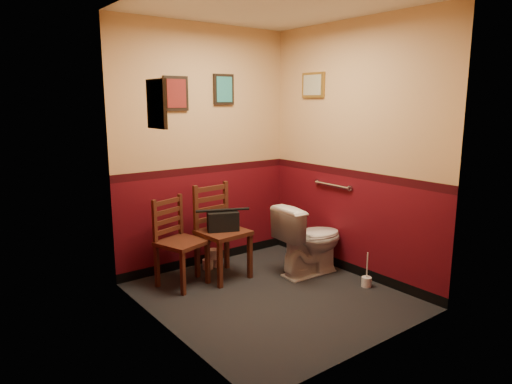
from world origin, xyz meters
The scene contains 17 objects.
floor centered at (0.00, 0.00, 0.00)m, with size 2.20×2.40×0.00m, color black.
ceiling centered at (0.00, 0.00, 2.70)m, with size 2.20×2.40×0.00m, color silver.
wall_back centered at (0.00, 1.20, 1.35)m, with size 2.20×2.70×0.00m, color #500912.
wall_front centered at (0.00, -1.20, 1.35)m, with size 2.20×2.70×0.00m, color #500912.
wall_left centered at (-1.10, 0.00, 1.35)m, with size 2.40×2.70×0.00m, color #500912.
wall_right centered at (1.10, 0.00, 1.35)m, with size 2.40×2.70×0.00m, color #500912.
grab_bar centered at (1.07, 0.25, 0.95)m, with size 0.05×0.56×0.06m.
framed_print_back_a centered at (-0.35, 1.18, 1.95)m, with size 0.28×0.04×0.36m.
framed_print_back_b centered at (0.25, 1.18, 2.00)m, with size 0.26×0.04×0.34m.
framed_print_left centered at (-1.08, 0.10, 1.85)m, with size 0.04×0.30×0.38m.
framed_print_right centered at (1.08, 0.60, 2.05)m, with size 0.04×0.34×0.28m.
toilet centered at (0.72, 0.22, 0.39)m, with size 0.44×0.79×0.77m, color white.
toilet_brush centered at (0.93, -0.41, 0.06)m, with size 0.10×0.10×0.37m.
chair_left centered at (-0.56, 0.82, 0.46)m, with size 0.53×0.53×0.91m.
chair_right centered at (-0.10, 0.74, 0.50)m, with size 0.50×0.50×1.00m.
handbag centered at (-0.10, 0.70, 0.63)m, with size 0.36×0.28×0.24m.
tp_stack centered at (-0.04, 1.01, 0.09)m, with size 0.25×0.13×0.22m.
Camera 1 is at (-2.64, -3.22, 1.87)m, focal length 32.00 mm.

